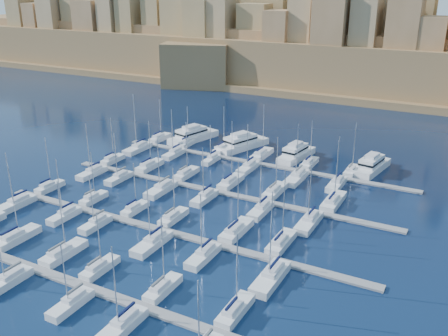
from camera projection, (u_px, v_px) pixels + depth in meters
The scene contains 54 objects.
ground at pixel (198, 209), 108.38m from camera, with size 600.00×600.00×0.00m, color black.
pontoon_near at pixel (90, 288), 80.23m from camera, with size 84.00×2.00×0.40m, color slate.
pontoon_mid_near at pixel (167, 231), 98.40m from camera, with size 84.00×2.00×0.40m, color slate.
pontoon_mid_far at pixel (220, 192), 116.57m from camera, with size 84.00×2.00×0.40m, color slate.
pontoon_far at pixel (259, 164), 134.75m from camera, with size 84.00×2.00×0.40m, color slate.
sailboat_1 at pixel (17, 237), 95.02m from camera, with size 2.90×9.66×15.32m.
sailboat_2 at pixel (64, 253), 89.65m from camera, with size 2.87×9.55×14.74m.
sailboat_3 at pixel (100, 268), 85.03m from camera, with size 2.38×7.95×11.26m.
sailboat_4 at pixel (163, 288), 79.39m from camera, with size 2.42×8.06×13.25m.
sailboat_5 at pixel (235, 310), 74.04m from camera, with size 2.60×8.67×13.58m.
sailboat_8 at pixel (8, 281), 81.34m from camera, with size 2.58×8.62×13.06m.
sailboat_9 at pixel (71, 304), 75.64m from camera, with size 2.43×8.08×11.61m.
sailboat_10 at pixel (121, 326), 70.65m from camera, with size 2.80×9.34×14.17m.
sailboat_12 at pixel (50, 187), 118.20m from camera, with size 2.30×7.68×13.16m.
sailboat_13 at pixel (94, 198), 112.10m from camera, with size 2.23×7.42×11.84m.
sailboat_14 at pixel (135, 209), 107.01m from camera, with size 2.22×7.42×11.24m.
sailboat_15 at pixel (173, 217), 103.18m from camera, with size 2.49×8.30×11.70m.
sailboat_16 at pixel (236, 230), 97.67m from camera, with size 3.02×10.07×15.45m.
sailboat_17 at pixel (281, 242), 93.24m from camera, with size 2.84×9.47×15.35m.
sailboat_18 at pixel (16, 204), 109.22m from camera, with size 2.91×9.69×13.01m.
sailboat_19 at pixel (65, 215), 103.94m from camera, with size 2.41×8.03×13.63m.
sailboat_20 at pixel (96, 224), 100.36m from camera, with size 2.35×7.83×11.67m.
sailboat_21 at pixel (152, 243), 93.03m from camera, with size 3.00×9.99×13.95m.
sailboat_22 at pixel (203, 256), 88.76m from camera, with size 2.69×8.97×13.19m.
sailboat_23 at pixel (271, 277), 82.17m from camera, with size 3.21×10.70×16.76m.
sailboat_24 at pixel (113, 160), 136.18m from camera, with size 2.36×7.88×12.71m.
sailboat_25 at pixel (150, 166), 131.60m from camera, with size 2.82×9.41×13.13m.
sailboat_26 at pixel (186, 174), 126.29m from camera, with size 2.65×8.84×14.44m.
sailboat_27 at pixel (231, 182), 121.09m from camera, with size 2.87×9.55×16.18m.
sailboat_28 at pixel (275, 191), 115.94m from camera, with size 2.82×9.40×14.02m.
sailboat_29 at pixel (333, 201), 110.39m from camera, with size 3.17×10.56×15.08m.
sailboat_30 at pixel (92, 173), 126.81m from camera, with size 2.74×9.14×14.11m.
sailboat_31 at pixel (119, 178), 123.52m from camera, with size 2.49×8.30×12.80m.
sailboat_32 at pixel (161, 189), 116.94m from camera, with size 3.03×10.11×13.64m.
sailboat_33 at pixel (205, 197), 112.51m from camera, with size 2.63×8.75×12.96m.
sailboat_34 at pixel (261, 210), 106.33m from camera, with size 2.68×8.94×13.68m.
sailboat_35 at pixel (309, 222), 101.01m from camera, with size 3.06×10.21×14.81m.
sailboat_36 at pixel (160, 138), 154.74m from camera, with size 2.66×8.85×13.16m.
sailboat_37 at pixel (187, 143), 149.91m from camera, with size 2.40×8.01×12.26m.
sailboat_38 at pixel (223, 149), 144.92m from camera, with size 2.62×8.74×13.46m.
sailboat_39 at pixel (262, 154), 140.19m from camera, with size 3.03×10.08×15.28m.
sailboat_40 at pixel (309, 163), 133.43m from camera, with size 2.61×8.71×12.89m.
sailboat_41 at pixel (351, 171), 128.16m from camera, with size 2.44×8.14×13.86m.
sailboat_42 at pixel (138, 148), 145.13m from camera, with size 3.17×10.58×17.08m.
sailboat_43 at pixel (174, 154), 140.76m from camera, with size 2.56×8.53×14.02m.
sailboat_44 at pixel (211, 160), 136.13m from camera, with size 2.18×7.26×10.94m.
sailboat_45 at pixel (248, 168), 130.34m from camera, with size 2.73×9.09×12.90m.
sailboat_46 at pixel (297, 177), 123.74m from camera, with size 3.16×10.52×15.00m.
sailboat_47 at pixel (337, 184), 119.81m from camera, with size 2.84×9.46×13.19m.
motor_yacht_a at pixel (193, 135), 154.11m from camera, with size 9.42×18.11×5.25m.
motor_yacht_b at pixel (242, 143), 146.81m from camera, with size 10.83×18.27×5.25m.
motor_yacht_c at pixel (296, 153), 138.09m from camera, with size 6.47×15.33×5.25m.
motor_yacht_d at pixel (372, 165), 129.10m from camera, with size 6.85×15.63×5.25m.
fortified_city at pixel (368, 53), 231.51m from camera, with size 460.00×108.95×59.52m.
Camera 1 is at (51.03, -84.08, 46.75)m, focal length 40.00 mm.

